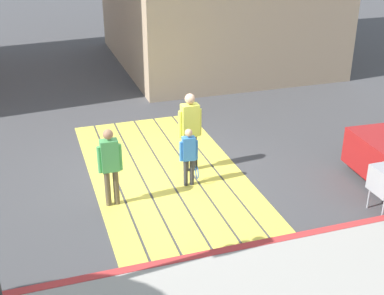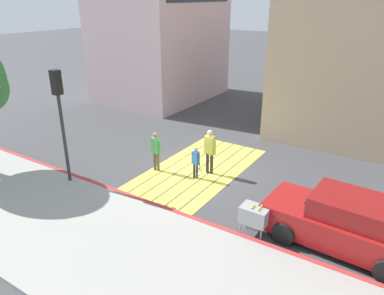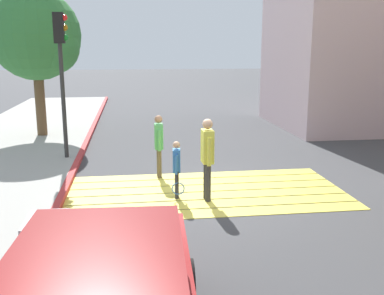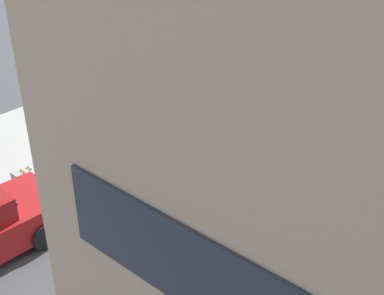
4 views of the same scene
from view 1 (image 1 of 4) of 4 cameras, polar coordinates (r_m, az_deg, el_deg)
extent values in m
plane|color=#424244|center=(11.58, -2.95, -2.77)|extent=(120.00, 120.00, 0.00)
cube|color=#EAD64C|center=(11.97, 3.41, -1.78)|extent=(6.40, 0.50, 0.01)
cube|color=#EAD64C|center=(11.80, 0.91, -2.16)|extent=(6.40, 0.50, 0.01)
cube|color=#EAD64C|center=(11.65, -1.65, -2.55)|extent=(6.40, 0.50, 0.01)
cube|color=#EAD64C|center=(11.52, -4.27, -2.93)|extent=(6.40, 0.50, 0.01)
cube|color=#EAD64C|center=(11.42, -6.95, -3.32)|extent=(6.40, 0.50, 0.01)
cube|color=#EAD64C|center=(11.35, -9.67, -3.71)|extent=(6.40, 0.50, 0.01)
cube|color=#BC3333|center=(8.92, 2.75, -11.65)|extent=(0.16, 40.00, 0.13)
cylinder|color=black|center=(12.54, 19.36, -0.30)|extent=(0.25, 0.67, 0.66)
cylinder|color=#99999E|center=(10.73, 18.84, -5.25)|extent=(0.04, 0.04, 0.45)
cylinder|color=#99999E|center=(10.43, 20.26, -6.39)|extent=(0.04, 0.04, 0.45)
cylinder|color=brown|center=(10.29, -9.25, -4.46)|extent=(0.11, 0.11, 0.77)
cylinder|color=brown|center=(10.31, -8.33, -4.33)|extent=(0.11, 0.11, 0.77)
cube|color=#4CA559|center=(9.98, -9.05, -0.87)|extent=(0.21, 0.34, 0.64)
sphere|color=#9E7051|center=(9.80, -9.22, 1.44)|extent=(0.20, 0.20, 0.20)
cylinder|color=#4CA559|center=(9.99, -10.14, -1.35)|extent=(0.08, 0.08, 0.54)
cylinder|color=#4CA559|center=(10.04, -7.91, -1.05)|extent=(0.08, 0.08, 0.54)
cylinder|color=#333338|center=(11.45, -0.66, -0.69)|extent=(0.13, 0.13, 0.86)
cylinder|color=#333338|center=(11.50, 0.22, -0.55)|extent=(0.13, 0.13, 0.86)
cube|color=#D8D84C|center=(11.16, -0.23, 3.02)|extent=(0.24, 0.38, 0.71)
sphere|color=tan|center=(10.99, -0.23, 5.38)|extent=(0.22, 0.22, 0.22)
cylinder|color=#D8D84C|center=(11.12, -1.29, 2.54)|extent=(0.09, 0.09, 0.61)
cylinder|color=#D8D84C|center=(11.25, 0.82, 2.82)|extent=(0.09, 0.09, 0.61)
cylinder|color=#333338|center=(10.90, -0.71, -2.80)|extent=(0.09, 0.09, 0.61)
cylinder|color=#333338|center=(10.93, -0.02, -2.73)|extent=(0.09, 0.09, 0.61)
cube|color=#3372BF|center=(10.67, -0.37, -0.11)|extent=(0.19, 0.28, 0.51)
sphere|color=tan|center=(10.52, -0.38, 1.63)|extent=(0.16, 0.16, 0.16)
cylinder|color=#3372BF|center=(10.66, -1.23, -0.44)|extent=(0.07, 0.07, 0.43)
cylinder|color=#3372BF|center=(10.72, 0.48, -0.28)|extent=(0.07, 0.07, 0.43)
cylinder|color=black|center=(10.88, 0.54, -1.59)|extent=(0.03, 0.03, 0.28)
torus|color=blue|center=(10.99, 0.54, -2.73)|extent=(0.28, 0.05, 0.28)
camera|label=2|loc=(9.86, 84.46, 9.91)|focal=34.34mm
camera|label=3|loc=(15.08, 38.79, 11.69)|focal=41.94mm
camera|label=4|loc=(22.01, 19.22, 31.62)|focal=49.48mm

